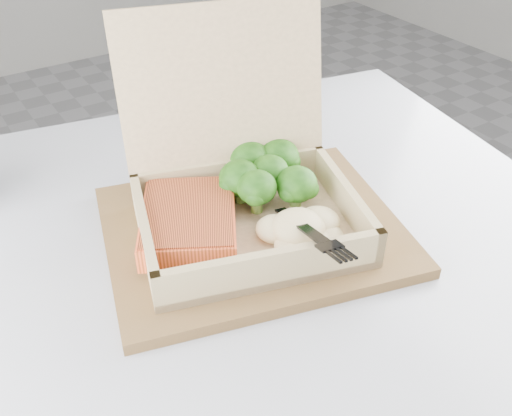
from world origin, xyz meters
TOP-DOWN VIEW (x-y plane):
  - floor at (0.00, 0.00)m, footprint 4.00×4.00m
  - cafe_table at (-0.49, -0.59)m, footprint 1.00×1.00m
  - serving_tray at (-0.46, -0.54)m, footprint 0.39×0.35m
  - takeout_container at (-0.46, -0.52)m, footprint 0.30×0.29m
  - salmon_fillet at (-0.53, -0.52)m, footprint 0.16×0.17m
  - broccoli_pile at (-0.41, -0.51)m, footprint 0.13×0.13m
  - mashed_potatoes at (-0.44, -0.60)m, footprint 0.10×0.08m
  - plastic_fork at (-0.44, -0.59)m, footprint 0.05×0.16m
  - receipt at (-0.45, -0.35)m, footprint 0.11×0.16m

SIDE VIEW (x-z plane):
  - floor at x=0.00m, z-range 0.00..0.00m
  - cafe_table at x=-0.49m, z-range 0.18..0.93m
  - receipt at x=-0.45m, z-range 0.75..0.75m
  - serving_tray at x=-0.46m, z-range 0.75..0.76m
  - salmon_fillet at x=-0.53m, z-range 0.77..0.80m
  - mashed_potatoes at x=-0.44m, z-range 0.77..0.81m
  - broccoli_pile at x=-0.41m, z-range 0.77..0.82m
  - plastic_fork at x=-0.44m, z-range 0.78..0.82m
  - takeout_container at x=-0.46m, z-range 0.71..0.93m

